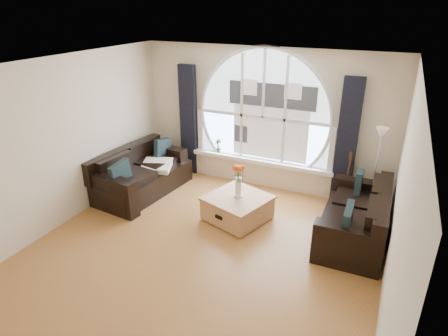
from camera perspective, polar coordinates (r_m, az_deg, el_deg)
ground at (r=5.83m, az=-3.76°, el=-12.79°), size 5.00×5.50×0.01m
ceiling at (r=4.75m, az=-4.64°, el=14.43°), size 5.00×5.50×0.01m
wall_back at (r=7.52m, az=5.89°, el=7.24°), size 5.00×0.01×2.70m
wall_front at (r=3.38m, az=-28.07°, el=-18.15°), size 5.00×0.01×2.70m
wall_left at (r=6.64m, az=-23.54°, el=3.12°), size 0.01×5.50×2.70m
wall_right at (r=4.62m, az=24.48°, el=-5.80°), size 0.01×5.50×2.70m
attic_slope at (r=4.25m, az=22.71°, el=6.76°), size 0.92×5.50×0.72m
arched_window at (r=7.42m, az=5.90°, el=9.22°), size 2.60×0.06×2.15m
window_sill at (r=7.71m, az=5.39°, el=1.05°), size 2.90×0.22×0.08m
window_frame at (r=7.40m, az=5.83°, el=9.17°), size 2.76×0.08×2.15m
neighbor_house at (r=7.40m, az=6.93°, el=8.12°), size 1.70×0.02×1.50m
curtain_left at (r=8.10m, az=-5.28°, el=6.99°), size 0.35×0.12×2.30m
curtain_right at (r=7.15m, az=17.73°, el=3.66°), size 0.35×0.12×2.30m
sofa_left at (r=7.57m, az=-12.04°, el=-0.72°), size 1.18×2.04×0.86m
sofa_right at (r=6.33m, az=18.81°, el=-6.64°), size 0.94×1.87×0.83m
coffee_chest at (r=6.57m, az=2.01°, el=-5.78°), size 1.19×1.19×0.46m
throw_blanket at (r=7.60m, az=-9.93°, el=0.35°), size 0.70×0.70×0.10m
vase_flowers at (r=6.32m, az=2.16°, el=-1.10°), size 0.24×0.24×0.70m
floor_lamp at (r=6.89m, az=21.45°, el=-0.76°), size 0.24×0.24×1.60m
guitar at (r=7.26m, az=17.90°, el=-1.35°), size 0.42×0.34×1.06m
potted_plant at (r=7.97m, az=-0.86°, el=3.33°), size 0.18×0.15×0.29m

